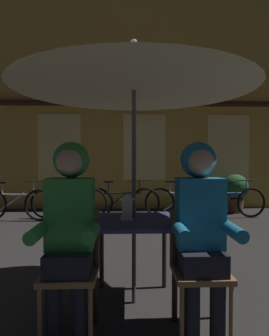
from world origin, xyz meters
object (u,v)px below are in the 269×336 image
bicycle_second (69,203)px  potted_plant (236,190)px  bicycle_third (121,202)px  bicycle_fifth (229,202)px  person_left_hooded (70,217)px  bicycle_nearest (15,204)px  person_right_hooded (200,216)px  cafe_table (134,231)px  chair_right (198,262)px  lantern (127,206)px  patio_umbrella (134,68)px  chair_left (71,263)px  bicycle_fourth (183,202)px

bicycle_second → potted_plant: potted_plant is taller
bicycle_third → bicycle_fifth: (2.33, -0.08, 0.00)m
person_left_hooded → bicycle_fifth: 4.96m
bicycle_fifth → bicycle_nearest: bearing=-178.5°
person_right_hooded → bicycle_second: size_ratio=0.83×
cafe_table → potted_plant: potted_plant is taller
cafe_table → chair_right: (0.48, -0.37, -0.15)m
person_right_hooded → potted_plant: 5.30m
lantern → bicycle_second: (-1.24, 3.81, -0.51)m
person_right_hooded → bicycle_second: person_right_hooded is taller
cafe_table → chair_right: chair_right is taller
potted_plant → patio_umbrella: bearing=-120.1°
chair_left → bicycle_nearest: size_ratio=0.52×
person_left_hooded → bicycle_nearest: 4.50m
bicycle_third → bicycle_fourth: size_ratio=1.00×
lantern → bicycle_third: bearing=91.6°
cafe_table → patio_umbrella: bearing=0.0°
bicycle_fifth → bicycle_third: bearing=178.0°
patio_umbrella → bicycle_fourth: bearing=72.8°
bicycle_nearest → bicycle_third: size_ratio=1.00×
chair_left → person_right_hooded: 1.03m
patio_umbrella → chair_left: (-0.48, -0.37, -1.57)m
potted_plant → bicycle_fourth: bearing=-155.4°
bicycle_second → patio_umbrella: bearing=-71.0°
bicycle_second → chair_left: bearing=-78.8°
chair_right → bicycle_fifth: chair_right is taller
patio_umbrella → chair_left: patio_umbrella is taller
patio_umbrella → potted_plant: (2.57, 4.44, -1.51)m
person_left_hooded → bicycle_fourth: person_left_hooded is taller
bicycle_fifth → person_left_hooded: bearing=-122.4°
patio_umbrella → person_right_hooded: 1.37m
bicycle_third → chair_left: bearing=-94.2°
bicycle_nearest → lantern: bearing=-57.6°
chair_left → bicycle_nearest: (-1.90, 3.99, -0.14)m
cafe_table → person_right_hooded: 0.67m
cafe_table → bicycle_fourth: bearing=72.8°
lantern → bicycle_third: (-0.11, 3.85, -0.51)m
chair_right → bicycle_nearest: 4.91m
chair_left → potted_plant: potted_plant is taller
chair_right → bicycle_fifth: bearing=67.7°
bicycle_second → bicycle_fourth: 2.47m
cafe_table → bicycle_nearest: bicycle_nearest is taller
bicycle_third → bicycle_fourth: bearing=-1.2°
lantern → bicycle_third: 3.88m
cafe_table → bicycle_third: size_ratio=0.44×
bicycle_second → bicycle_third: bearing=1.6°
person_right_hooded → bicycle_nearest: size_ratio=0.84×
person_left_hooded → bicycle_third: 4.29m
bicycle_third → bicycle_second: bearing=-178.4°
bicycle_fifth → potted_plant: (0.41, 0.69, 0.20)m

